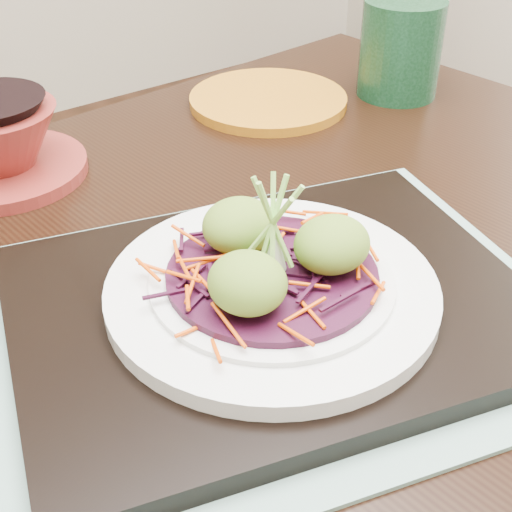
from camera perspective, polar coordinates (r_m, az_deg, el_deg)
dining_table at (r=0.68m, az=-2.34°, el=-7.18°), size 1.18×0.84×0.70m
placemat at (r=0.56m, az=1.24°, el=-4.86°), size 0.53×0.47×0.00m
serving_tray at (r=0.56m, az=1.25°, el=-4.01°), size 0.46×0.39×0.02m
white_plate at (r=0.55m, az=1.27°, el=-2.59°), size 0.26×0.26×0.02m
cabbage_bed at (r=0.54m, az=1.29°, el=-1.50°), size 0.16×0.16×0.01m
carrot_julienne at (r=0.53m, az=1.30°, el=-0.82°), size 0.20×0.20×0.01m
guacamole_scoops at (r=0.53m, az=1.37°, el=0.47°), size 0.14×0.12×0.04m
scallion_garnish at (r=0.51m, az=1.35°, el=2.30°), size 0.06×0.06×0.09m
yellow_plate at (r=0.93m, az=0.98°, el=12.37°), size 0.24×0.24×0.01m
green_jar at (r=0.97m, az=11.49°, el=15.96°), size 0.11×0.11×0.12m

